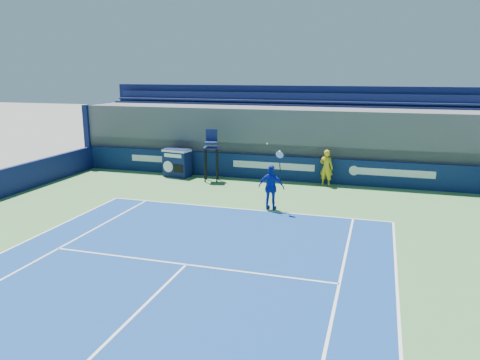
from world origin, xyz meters
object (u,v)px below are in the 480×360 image
(umpire_chair, at_px, (211,150))
(ball_person, at_px, (326,168))
(tennis_player, at_px, (271,187))
(match_clock, at_px, (177,162))

(umpire_chair, bearing_deg, ball_person, 6.25)
(ball_person, xyz_separation_m, tennis_player, (-1.55, -4.43, 0.03))
(match_clock, xyz_separation_m, tennis_player, (5.80, -4.24, 0.14))
(ball_person, distance_m, match_clock, 7.36)
(ball_person, bearing_deg, match_clock, 13.08)
(ball_person, height_order, match_clock, ball_person)
(ball_person, distance_m, umpire_chair, 5.46)
(ball_person, height_order, tennis_player, tennis_player)
(match_clock, distance_m, umpire_chair, 2.16)
(ball_person, xyz_separation_m, match_clock, (-7.36, -0.20, -0.11))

